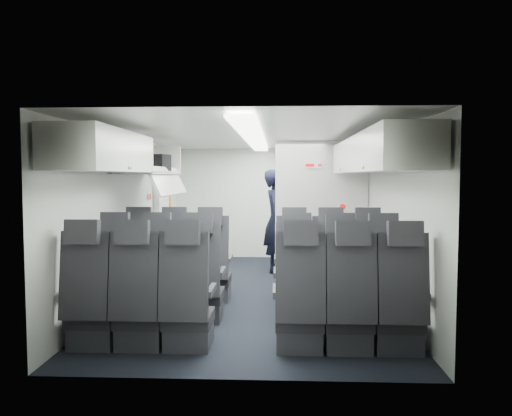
# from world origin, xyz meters

# --- Properties ---
(cabin_shell) EXTENTS (3.41, 6.01, 2.16)m
(cabin_shell) POSITION_xyz_m (0.00, 0.00, 1.12)
(cabin_shell) COLOR black
(cabin_shell) RESTS_ON ground
(seat_row_front) EXTENTS (3.33, 0.56, 1.24)m
(seat_row_front) POSITION_xyz_m (-0.00, -0.53, 0.40)
(seat_row_front) COLOR black
(seat_row_front) RESTS_ON cabin_shell
(seat_row_mid) EXTENTS (3.33, 0.56, 1.24)m
(seat_row_mid) POSITION_xyz_m (-0.00, -1.43, 0.40)
(seat_row_mid) COLOR black
(seat_row_mid) RESTS_ON cabin_shell
(seat_row_rear) EXTENTS (3.33, 0.56, 1.24)m
(seat_row_rear) POSITION_xyz_m (-0.00, -2.33, 0.40)
(seat_row_rear) COLOR black
(seat_row_rear) RESTS_ON cabin_shell
(overhead_bin_left_rear) EXTENTS (0.53, 1.80, 0.40)m
(overhead_bin_left_rear) POSITION_xyz_m (-1.40, -2.00, 1.86)
(overhead_bin_left_rear) COLOR silver
(overhead_bin_left_rear) RESTS_ON cabin_shell
(overhead_bin_left_front_open) EXTENTS (0.64, 1.70, 0.72)m
(overhead_bin_left_front_open) POSITION_xyz_m (-1.44, -0.25, 1.74)
(overhead_bin_left_front_open) COLOR #9E9E93
(overhead_bin_left_front_open) RESTS_ON cabin_shell
(overhead_bin_right_rear) EXTENTS (0.53, 1.80, 0.40)m
(overhead_bin_right_rear) POSITION_xyz_m (1.40, -2.00, 1.86)
(overhead_bin_right_rear) COLOR silver
(overhead_bin_right_rear) RESTS_ON cabin_shell
(overhead_bin_right_front) EXTENTS (0.53, 1.70, 0.40)m
(overhead_bin_right_front) POSITION_xyz_m (1.40, -0.25, 1.86)
(overhead_bin_right_front) COLOR silver
(overhead_bin_right_front) RESTS_ON cabin_shell
(bulkhead_partition) EXTENTS (1.40, 0.15, 2.13)m
(bulkhead_partition) POSITION_xyz_m (0.98, 0.80, 1.08)
(bulkhead_partition) COLOR silver
(bulkhead_partition) RESTS_ON cabin_shell
(galley_unit) EXTENTS (0.85, 0.52, 1.90)m
(galley_unit) POSITION_xyz_m (0.95, 2.72, 0.95)
(galley_unit) COLOR #939399
(galley_unit) RESTS_ON cabin_shell
(boarding_door) EXTENTS (0.12, 1.27, 1.86)m
(boarding_door) POSITION_xyz_m (-1.64, 1.55, 0.95)
(boarding_door) COLOR silver
(boarding_door) RESTS_ON cabin_shell
(flight_attendant) EXTENTS (0.46, 0.66, 1.73)m
(flight_attendant) POSITION_xyz_m (0.29, 1.51, 0.87)
(flight_attendant) COLOR black
(flight_attendant) RESTS_ON ground
(carry_on_bag) EXTENTS (0.44, 0.36, 0.23)m
(carry_on_bag) POSITION_xyz_m (-1.39, -0.01, 1.80)
(carry_on_bag) COLOR black
(carry_on_bag) RESTS_ON overhead_bin_left_front_open
(papers) EXTENTS (0.18, 0.02, 0.12)m
(papers) POSITION_xyz_m (0.48, 1.46, 1.01)
(papers) COLOR white
(papers) RESTS_ON flight_attendant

